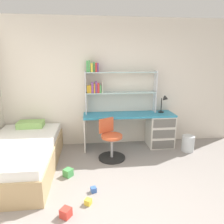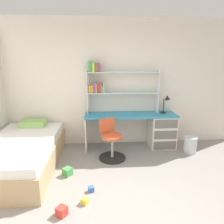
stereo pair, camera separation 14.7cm
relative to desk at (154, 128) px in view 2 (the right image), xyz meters
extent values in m
cube|color=gray|center=(-0.83, -2.16, -0.43)|extent=(5.66, 5.88, 0.02)
cube|color=silver|center=(-0.83, 0.31, 0.94)|extent=(5.66, 0.06, 2.72)
cube|color=teal|center=(-0.51, 0.00, 0.31)|extent=(1.93, 0.51, 0.04)
cube|color=silver|center=(0.19, 0.00, -0.06)|extent=(0.53, 0.49, 0.71)
cube|color=silver|center=(-1.46, 0.00, -0.06)|extent=(0.03, 0.46, 0.71)
cube|color=#64625E|center=(0.19, -0.25, -0.30)|extent=(0.48, 0.01, 0.18)
cube|color=#64625E|center=(0.19, -0.25, -0.06)|extent=(0.48, 0.01, 0.18)
cube|color=#64625E|center=(0.19, -0.25, 0.17)|extent=(0.48, 0.01, 0.18)
cube|color=silver|center=(-1.42, 0.14, 0.78)|extent=(0.02, 0.22, 0.90)
cube|color=silver|center=(0.08, 0.14, 0.78)|extent=(0.02, 0.22, 0.90)
cube|color=silver|center=(-0.67, 0.14, 0.77)|extent=(1.48, 0.22, 0.02)
cube|color=silver|center=(-0.67, 0.14, 1.20)|extent=(1.48, 0.22, 0.02)
cube|color=gold|center=(-1.37, 0.14, 0.86)|extent=(0.04, 0.14, 0.15)
cube|color=gold|center=(-1.32, 0.14, 0.86)|extent=(0.04, 0.15, 0.16)
cube|color=purple|center=(-1.27, 0.14, 0.89)|extent=(0.04, 0.15, 0.22)
cube|color=gold|center=(-1.23, 0.14, 0.87)|extent=(0.02, 0.19, 0.19)
cube|color=purple|center=(-1.20, 0.14, 0.90)|extent=(0.04, 0.14, 0.24)
cube|color=red|center=(-1.15, 0.14, 0.88)|extent=(0.04, 0.18, 0.20)
cube|color=#4CA559|center=(-1.11, 0.14, 0.86)|extent=(0.03, 0.18, 0.16)
cube|color=beige|center=(-1.07, 0.14, 0.89)|extent=(0.02, 0.18, 0.23)
cube|color=#4CA559|center=(-1.37, 0.14, 1.32)|extent=(0.04, 0.15, 0.23)
cube|color=#4CA559|center=(-1.33, 0.14, 1.32)|extent=(0.03, 0.18, 0.23)
cube|color=yellow|center=(-1.28, 0.14, 1.29)|extent=(0.04, 0.19, 0.17)
cube|color=#4CA559|center=(-1.23, 0.14, 1.30)|extent=(0.04, 0.12, 0.20)
cube|color=red|center=(-1.19, 0.14, 1.30)|extent=(0.03, 0.18, 0.18)
cube|color=purple|center=(-1.15, 0.14, 1.30)|extent=(0.02, 0.13, 0.18)
cylinder|color=black|center=(0.21, 0.06, 0.34)|extent=(0.12, 0.12, 0.02)
cylinder|color=black|center=(0.21, 0.06, 0.50)|extent=(0.02, 0.02, 0.30)
cone|color=black|center=(0.29, 0.01, 0.65)|extent=(0.12, 0.11, 0.13)
cylinder|color=black|center=(-0.94, -0.52, -0.40)|extent=(0.52, 0.52, 0.03)
cylinder|color=#A5A8AD|center=(-0.94, -0.52, -0.20)|extent=(0.05, 0.05, 0.43)
cylinder|color=#D85933|center=(-0.94, -0.52, 0.04)|extent=(0.40, 0.40, 0.05)
cube|color=#D85933|center=(-1.03, -0.36, 0.21)|extent=(0.30, 0.19, 0.28)
cube|color=tan|center=(-2.55, -0.78, -0.22)|extent=(1.18, 2.08, 0.39)
cube|color=white|center=(-2.55, -0.78, 0.04)|extent=(1.12, 2.02, 0.14)
cube|color=#8CBF66|center=(-2.55, 0.01, 0.17)|extent=(0.50, 0.32, 0.12)
cylinder|color=silver|center=(0.68, -0.35, -0.25)|extent=(0.26, 0.26, 0.33)
cube|color=gold|center=(-1.40, -1.80, -0.38)|extent=(0.11, 0.11, 0.08)
cube|color=#3860B7|center=(-1.32, -1.54, -0.38)|extent=(0.09, 0.09, 0.08)
cube|color=#479E51|center=(-1.72, -1.07, -0.35)|extent=(0.18, 0.18, 0.13)
cube|color=red|center=(-1.67, -1.99, -0.36)|extent=(0.16, 0.16, 0.12)
camera|label=1|loc=(-1.35, -4.17, 1.43)|focal=33.03mm
camera|label=2|loc=(-1.20, -4.18, 1.43)|focal=33.03mm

